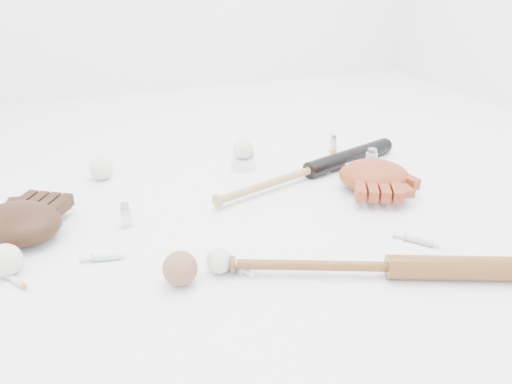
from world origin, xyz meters
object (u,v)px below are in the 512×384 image
object	(u,v)px
bat_wood	(390,267)
glove_dark	(19,223)
bat_dark	(310,170)
pedestal	(243,163)

from	to	relation	value
bat_wood	glove_dark	bearing A→B (deg)	171.40
bat_dark	pedestal	bearing A→B (deg)	123.11
bat_dark	bat_wood	distance (m)	0.59
glove_dark	bat_wood	bearing A→B (deg)	0.64
pedestal	bat_dark	bearing A→B (deg)	-39.95
bat_dark	bat_wood	bearing A→B (deg)	-113.88
bat_wood	pedestal	bearing A→B (deg)	120.96
pedestal	bat_wood	bearing A→B (deg)	-80.95
bat_dark	pedestal	xyz separation A→B (m)	(-0.19, 0.16, -0.01)
bat_dark	glove_dark	bearing A→B (deg)	168.59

